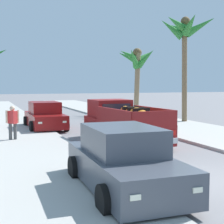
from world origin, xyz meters
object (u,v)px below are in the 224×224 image
object	(u,v)px
palm_tree_left_mid	(186,33)
pedestrian	(13,121)
pickup_truck	(123,124)
palm_tree_right_fore	(136,62)
car_left_mid	(45,116)
car_left_near	(124,161)

from	to	relation	value
palm_tree_left_mid	pedestrian	world-z (taller)	palm_tree_left_mid
pickup_truck	palm_tree_right_fore	size ratio (longest dim) A/B	0.96
car_left_mid	palm_tree_left_mid	world-z (taller)	palm_tree_left_mid
pickup_truck	car_left_near	size ratio (longest dim) A/B	1.23
pickup_truck	pedestrian	distance (m)	4.81
pickup_truck	palm_tree_right_fore	bearing A→B (deg)	62.50
pickup_truck	pedestrian	xyz separation A→B (m)	(-4.48, 1.73, 0.10)
palm_tree_left_mid	pedestrian	size ratio (longest dim) A/B	4.33
pickup_truck	car_left_near	bearing A→B (deg)	-112.83
palm_tree_left_mid	pedestrian	distance (m)	12.64
palm_tree_right_fore	pedestrian	distance (m)	15.30
car_left_near	palm_tree_right_fore	distance (m)	20.62
car_left_near	car_left_mid	xyz separation A→B (m)	(0.18, 11.71, 0.00)
pedestrian	car_left_near	bearing A→B (deg)	-76.71
car_left_near	palm_tree_left_mid	world-z (taller)	palm_tree_left_mid
pickup_truck	car_left_mid	world-z (taller)	pickup_truck
car_left_near	palm_tree_right_fore	bearing A→B (deg)	64.05
car_left_near	car_left_mid	bearing A→B (deg)	89.11
palm_tree_left_mid	pedestrian	bearing A→B (deg)	-162.02
pickup_truck	palm_tree_right_fore	xyz separation A→B (m)	(6.27, 12.05, 3.56)
pickup_truck	car_left_near	world-z (taller)	pickup_truck
palm_tree_right_fore	pickup_truck	bearing A→B (deg)	-117.50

